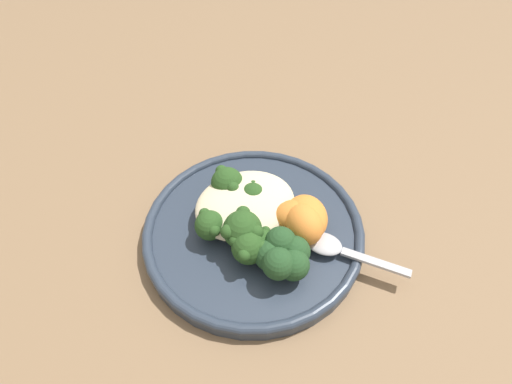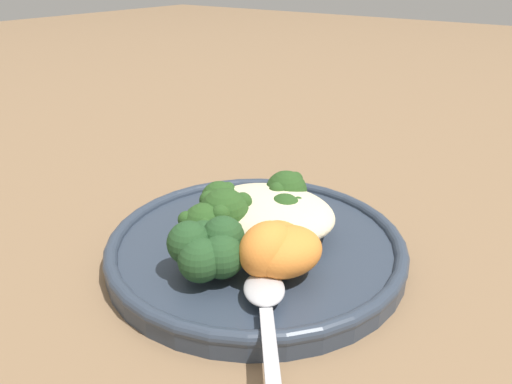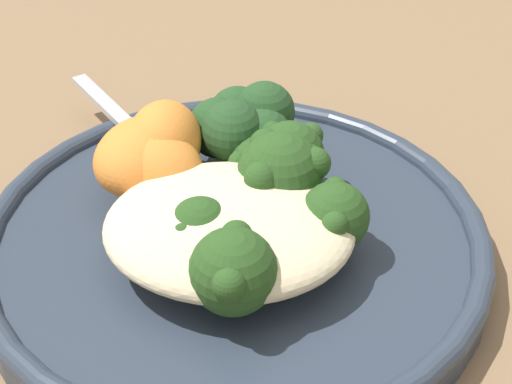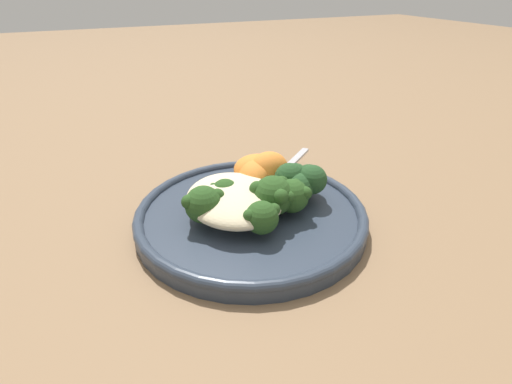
% 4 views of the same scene
% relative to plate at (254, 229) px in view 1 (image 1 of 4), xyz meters
% --- Properties ---
extents(ground_plane, '(4.00, 4.00, 0.00)m').
position_rel_plate_xyz_m(ground_plane, '(-0.00, -0.01, -0.01)').
color(ground_plane, '#846647').
extents(plate, '(0.26, 0.26, 0.02)m').
position_rel_plate_xyz_m(plate, '(0.00, 0.00, 0.00)').
color(plate, '#2D3847').
rests_on(plate, ground_plane).
extents(quinoa_mound, '(0.12, 0.10, 0.03)m').
position_rel_plate_xyz_m(quinoa_mound, '(-0.00, 0.02, 0.03)').
color(quinoa_mound, beige).
rests_on(quinoa_mound, plate).
extents(broccoli_stalk_0, '(0.06, 0.07, 0.03)m').
position_rel_plate_xyz_m(broccoli_stalk_0, '(0.02, 0.02, 0.03)').
color(broccoli_stalk_0, '#ADC675').
rests_on(broccoli_stalk_0, plate).
extents(broccoli_stalk_1, '(0.08, 0.12, 0.04)m').
position_rel_plate_xyz_m(broccoli_stalk_1, '(0.00, 0.04, 0.03)').
color(broccoli_stalk_1, '#ADC675').
rests_on(broccoli_stalk_1, plate).
extents(broccoli_stalk_2, '(0.08, 0.05, 0.03)m').
position_rel_plate_xyz_m(broccoli_stalk_2, '(0.01, 0.00, 0.02)').
color(broccoli_stalk_2, '#ADC675').
rests_on(broccoli_stalk_2, plate).
extents(broccoli_stalk_3, '(0.12, 0.05, 0.03)m').
position_rel_plate_xyz_m(broccoli_stalk_3, '(-0.03, 0.01, 0.02)').
color(broccoli_stalk_3, '#ADC675').
rests_on(broccoli_stalk_3, plate).
extents(broccoli_stalk_4, '(0.10, 0.05, 0.04)m').
position_rel_plate_xyz_m(broccoli_stalk_4, '(-0.02, -0.01, 0.03)').
color(broccoli_stalk_4, '#ADC675').
rests_on(broccoli_stalk_4, plate).
extents(broccoli_stalk_5, '(0.09, 0.06, 0.04)m').
position_rel_plate_xyz_m(broccoli_stalk_5, '(-0.02, -0.03, 0.03)').
color(broccoli_stalk_5, '#ADC675').
rests_on(broccoli_stalk_5, plate).
extents(broccoli_stalk_6, '(0.08, 0.06, 0.03)m').
position_rel_plate_xyz_m(broccoli_stalk_6, '(0.00, -0.03, 0.02)').
color(broccoli_stalk_6, '#ADC675').
rests_on(broccoli_stalk_6, plate).
extents(sweet_potato_chunk_0, '(0.04, 0.05, 0.04)m').
position_rel_plate_xyz_m(sweet_potato_chunk_0, '(0.04, -0.04, 0.03)').
color(sweet_potato_chunk_0, orange).
rests_on(sweet_potato_chunk_0, plate).
extents(sweet_potato_chunk_1, '(0.07, 0.07, 0.04)m').
position_rel_plate_xyz_m(sweet_potato_chunk_1, '(0.05, -0.03, 0.03)').
color(sweet_potato_chunk_1, orange).
rests_on(sweet_potato_chunk_1, plate).
extents(sweet_potato_chunk_2, '(0.06, 0.06, 0.03)m').
position_rel_plate_xyz_m(sweet_potato_chunk_2, '(0.04, -0.02, 0.03)').
color(sweet_potato_chunk_2, orange).
rests_on(sweet_potato_chunk_2, plate).
extents(kale_tuft, '(0.06, 0.06, 0.04)m').
position_rel_plate_xyz_m(kale_tuft, '(0.00, -0.06, 0.03)').
color(kale_tuft, '#234723').
rests_on(kale_tuft, plate).
extents(spoon, '(0.09, 0.10, 0.01)m').
position_rel_plate_xyz_m(spoon, '(0.06, -0.07, 0.01)').
color(spoon, '#B7B7BC').
rests_on(spoon, plate).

